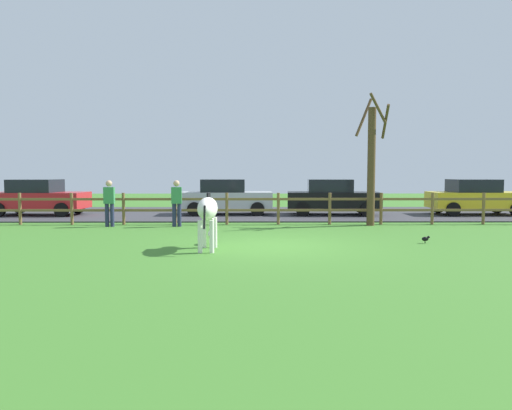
# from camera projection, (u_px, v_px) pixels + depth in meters

# --- Properties ---
(ground_plane) EXTENTS (60.00, 60.00, 0.00)m
(ground_plane) POSITION_uv_depth(u_px,v_px,m) (274.00, 246.00, 12.31)
(ground_plane) COLOR #3D7528
(parking_asphalt) EXTENTS (28.00, 7.40, 0.05)m
(parking_asphalt) POSITION_uv_depth(u_px,v_px,m) (265.00, 213.00, 21.58)
(parking_asphalt) COLOR #38383D
(parking_asphalt) RESTS_ON ground_plane
(paddock_fence) EXTENTS (20.99, 0.11, 1.17)m
(paddock_fence) POSITION_uv_depth(u_px,v_px,m) (253.00, 206.00, 17.25)
(paddock_fence) COLOR brown
(paddock_fence) RESTS_ON ground_plane
(bare_tree) EXTENTS (1.16, 1.15, 4.68)m
(bare_tree) POSITION_uv_depth(u_px,v_px,m) (372.00, 161.00, 16.81)
(bare_tree) COLOR #513A23
(bare_tree) RESTS_ON ground_plane
(zebra) EXTENTS (0.50, 1.93, 1.41)m
(zebra) POSITION_uv_depth(u_px,v_px,m) (208.00, 213.00, 11.61)
(zebra) COLOR white
(zebra) RESTS_ON ground_plane
(crow_on_grass) EXTENTS (0.21, 0.10, 0.20)m
(crow_on_grass) POSITION_uv_depth(u_px,v_px,m) (426.00, 239.00, 12.68)
(crow_on_grass) COLOR black
(crow_on_grass) RESTS_ON ground_plane
(parked_car_silver) EXTENTS (4.02, 1.91, 1.56)m
(parked_car_silver) POSITION_uv_depth(u_px,v_px,m) (226.00, 197.00, 20.83)
(parked_car_silver) COLOR #B7BABF
(parked_car_silver) RESTS_ON parking_asphalt
(parked_car_black) EXTENTS (4.12, 2.13, 1.56)m
(parked_car_black) POSITION_uv_depth(u_px,v_px,m) (332.00, 197.00, 20.66)
(parked_car_black) COLOR black
(parked_car_black) RESTS_ON parking_asphalt
(parked_car_yellow) EXTENTS (4.03, 1.94, 1.56)m
(parked_car_yellow) POSITION_uv_depth(u_px,v_px,m) (475.00, 197.00, 20.68)
(parked_car_yellow) COLOR yellow
(parked_car_yellow) RESTS_ON parking_asphalt
(parked_car_red) EXTENTS (4.06, 2.00, 1.56)m
(parked_car_red) POSITION_uv_depth(u_px,v_px,m) (39.00, 197.00, 20.46)
(parked_car_red) COLOR red
(parked_car_red) RESTS_ON parking_asphalt
(visitor_left_of_tree) EXTENTS (0.38, 0.25, 1.64)m
(visitor_left_of_tree) POSITION_uv_depth(u_px,v_px,m) (177.00, 201.00, 16.54)
(visitor_left_of_tree) COLOR #232847
(visitor_left_of_tree) RESTS_ON ground_plane
(visitor_right_of_tree) EXTENTS (0.37, 0.24, 1.64)m
(visitor_right_of_tree) POSITION_uv_depth(u_px,v_px,m) (109.00, 201.00, 16.52)
(visitor_right_of_tree) COLOR #232847
(visitor_right_of_tree) RESTS_ON ground_plane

